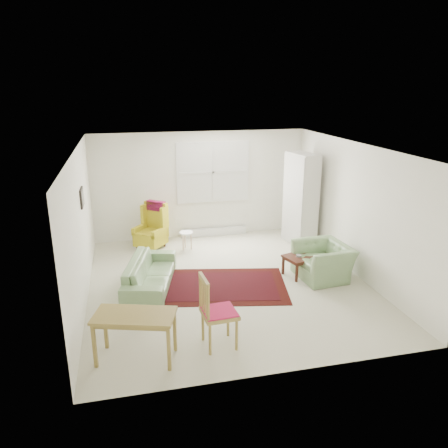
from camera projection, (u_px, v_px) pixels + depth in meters
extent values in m
cube|color=beige|center=(228.00, 282.00, 8.12)|extent=(5.00, 5.50, 0.01)
cube|color=white|center=(228.00, 148.00, 7.35)|extent=(5.00, 5.50, 0.01)
cube|color=white|center=(200.00, 185.00, 10.28)|extent=(5.00, 0.04, 2.50)
cube|color=white|center=(282.00, 284.00, 5.19)|extent=(5.00, 0.04, 2.50)
cube|color=white|center=(81.00, 228.00, 7.19)|extent=(0.04, 5.50, 2.50)
cube|color=white|center=(356.00, 210.00, 8.28)|extent=(0.04, 5.50, 2.50)
cube|color=white|center=(213.00, 172.00, 10.24)|extent=(1.72, 0.06, 1.42)
cube|color=white|center=(213.00, 172.00, 10.24)|extent=(1.60, 0.02, 1.30)
cube|color=silver|center=(214.00, 232.00, 10.63)|extent=(1.60, 0.12, 0.18)
cube|color=black|center=(82.00, 198.00, 7.54)|extent=(0.03, 0.42, 0.32)
cube|color=#986D46|center=(83.00, 197.00, 7.54)|extent=(0.01, 0.34, 0.24)
imported|color=#7A9D68|center=(150.00, 268.00, 7.83)|extent=(1.13, 1.94, 0.74)
imported|color=#7A9D68|center=(323.00, 258.00, 8.23)|extent=(0.96, 1.08, 0.79)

